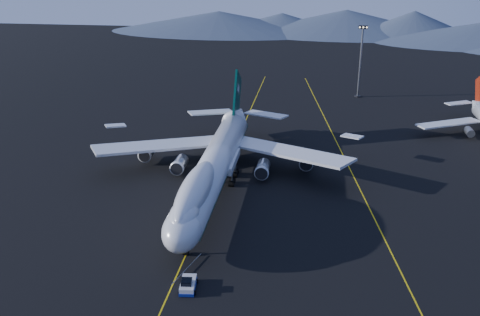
# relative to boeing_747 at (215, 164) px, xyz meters

# --- Properties ---
(ground) EXTENTS (500.00, 500.00, 0.00)m
(ground) POSITION_rel_boeing_747_xyz_m (-0.00, -0.03, -5.81)
(ground) COLOR black
(ground) RESTS_ON ground
(taxiway_line_main) EXTENTS (0.25, 220.00, 0.01)m
(taxiway_line_main) POSITION_rel_boeing_747_xyz_m (-0.00, -0.03, -5.80)
(taxiway_line_main) COLOR gold
(taxiway_line_main) RESTS_ON ground
(taxiway_line_side) EXTENTS (28.08, 198.09, 0.01)m
(taxiway_line_side) POSITION_rel_boeing_747_xyz_m (30.00, 9.97, -5.80)
(taxiway_line_side) COLOR gold
(taxiway_line_side) RESTS_ON ground
(boeing_747) EXTENTS (59.62, 72.43, 19.37)m
(boeing_747) POSITION_rel_boeing_747_xyz_m (0.00, 0.00, 0.00)
(boeing_747) COLOR silver
(boeing_747) RESTS_ON ground
(pushback_tug) EXTENTS (2.99, 4.75, 1.97)m
(pushback_tug) POSITION_rel_boeing_747_xyz_m (2.62, -35.93, -5.19)
(pushback_tug) COLOR silver
(pushback_tug) RESTS_ON ground
(floodlight_mast) EXTENTS (3.01, 2.26, 24.38)m
(floodlight_mast) POSITION_rel_boeing_747_xyz_m (35.00, 82.87, 6.54)
(floodlight_mast) COLOR black
(floodlight_mast) RESTS_ON ground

